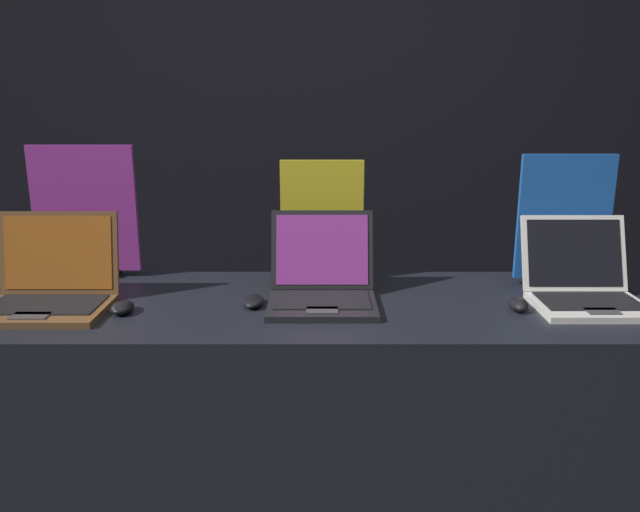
{
  "coord_description": "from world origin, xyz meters",
  "views": [
    {
      "loc": [
        -0.01,
        -1.53,
        1.51
      ],
      "look_at": [
        -0.01,
        0.35,
        1.03
      ],
      "focal_mm": 35.0,
      "sensor_mm": 36.0,
      "label": 1
    }
  ],
  "objects_px": {
    "mouse_middle": "(253,301)",
    "mouse_back": "(518,304)",
    "mouse_front": "(122,308)",
    "promo_stand_back": "(563,223)",
    "promo_stand_front": "(85,215)",
    "promo_stand_middle": "(322,224)",
    "laptop_front": "(49,287)",
    "laptop_middle": "(322,283)",
    "laptop_back": "(583,285)"
  },
  "relations": [
    {
      "from": "mouse_middle",
      "to": "mouse_back",
      "type": "bearing_deg",
      "value": -2.94
    },
    {
      "from": "mouse_front",
      "to": "promo_stand_back",
      "type": "relative_size",
      "value": 0.21
    },
    {
      "from": "promo_stand_front",
      "to": "promo_stand_middle",
      "type": "bearing_deg",
      "value": -2.55
    },
    {
      "from": "laptop_front",
      "to": "promo_stand_middle",
      "type": "xyz_separation_m",
      "value": [
        0.84,
        0.31,
        0.14
      ]
    },
    {
      "from": "mouse_front",
      "to": "mouse_back",
      "type": "bearing_deg",
      "value": 1.17
    },
    {
      "from": "promo_stand_front",
      "to": "laptop_middle",
      "type": "height_order",
      "value": "promo_stand_front"
    },
    {
      "from": "laptop_back",
      "to": "laptop_front",
      "type": "bearing_deg",
      "value": -178.64
    },
    {
      "from": "laptop_front",
      "to": "laptop_middle",
      "type": "distance_m",
      "value": 0.84
    },
    {
      "from": "laptop_front",
      "to": "promo_stand_back",
      "type": "xyz_separation_m",
      "value": [
        1.66,
        0.25,
        0.15
      ]
    },
    {
      "from": "laptop_middle",
      "to": "promo_stand_back",
      "type": "relative_size",
      "value": 0.79
    },
    {
      "from": "laptop_front",
      "to": "laptop_middle",
      "type": "height_order",
      "value": "laptop_front"
    },
    {
      "from": "laptop_front",
      "to": "laptop_middle",
      "type": "xyz_separation_m",
      "value": [
        0.84,
        0.05,
        -0.0
      ]
    },
    {
      "from": "mouse_middle",
      "to": "laptop_middle",
      "type": "bearing_deg",
      "value": 11.02
    },
    {
      "from": "promo_stand_middle",
      "to": "mouse_back",
      "type": "bearing_deg",
      "value": -29.43
    },
    {
      "from": "mouse_front",
      "to": "laptop_front",
      "type": "bearing_deg",
      "value": 167.07
    },
    {
      "from": "laptop_front",
      "to": "promo_stand_middle",
      "type": "height_order",
      "value": "promo_stand_middle"
    },
    {
      "from": "mouse_middle",
      "to": "promo_stand_back",
      "type": "bearing_deg",
      "value": 12.8
    },
    {
      "from": "laptop_front",
      "to": "promo_stand_front",
      "type": "bearing_deg",
      "value": 90.0
    },
    {
      "from": "laptop_back",
      "to": "promo_stand_front",
      "type": "bearing_deg",
      "value": 169.62
    },
    {
      "from": "laptop_front",
      "to": "laptop_middle",
      "type": "relative_size",
      "value": 1.07
    },
    {
      "from": "promo_stand_middle",
      "to": "laptop_back",
      "type": "bearing_deg",
      "value": -18.02
    },
    {
      "from": "promo_stand_middle",
      "to": "promo_stand_back",
      "type": "height_order",
      "value": "promo_stand_back"
    },
    {
      "from": "laptop_front",
      "to": "mouse_front",
      "type": "height_order",
      "value": "laptop_front"
    },
    {
      "from": "mouse_middle",
      "to": "promo_stand_back",
      "type": "relative_size",
      "value": 0.25
    },
    {
      "from": "mouse_middle",
      "to": "mouse_back",
      "type": "xyz_separation_m",
      "value": [
        0.81,
        -0.04,
        0.0
      ]
    },
    {
      "from": "promo_stand_front",
      "to": "laptop_back",
      "type": "bearing_deg",
      "value": -10.38
    },
    {
      "from": "mouse_middle",
      "to": "laptop_back",
      "type": "relative_size",
      "value": 0.33
    },
    {
      "from": "laptop_front",
      "to": "mouse_front",
      "type": "bearing_deg",
      "value": -12.93
    },
    {
      "from": "promo_stand_front",
      "to": "promo_stand_middle",
      "type": "height_order",
      "value": "promo_stand_front"
    },
    {
      "from": "mouse_front",
      "to": "promo_stand_middle",
      "type": "relative_size",
      "value": 0.23
    },
    {
      "from": "mouse_middle",
      "to": "mouse_front",
      "type": "bearing_deg",
      "value": -170.29
    },
    {
      "from": "laptop_middle",
      "to": "laptop_back",
      "type": "xyz_separation_m",
      "value": [
        0.82,
        -0.01,
        -0.0
      ]
    },
    {
      "from": "mouse_front",
      "to": "mouse_middle",
      "type": "height_order",
      "value": "mouse_front"
    },
    {
      "from": "laptop_front",
      "to": "mouse_front",
      "type": "relative_size",
      "value": 3.94
    },
    {
      "from": "promo_stand_front",
      "to": "promo_stand_middle",
      "type": "distance_m",
      "value": 0.84
    },
    {
      "from": "laptop_middle",
      "to": "mouse_back",
      "type": "height_order",
      "value": "laptop_middle"
    },
    {
      "from": "promo_stand_middle",
      "to": "laptop_front",
      "type": "bearing_deg",
      "value": -160.01
    },
    {
      "from": "mouse_front",
      "to": "laptop_back",
      "type": "height_order",
      "value": "laptop_back"
    },
    {
      "from": "mouse_front",
      "to": "promo_stand_front",
      "type": "height_order",
      "value": "promo_stand_front"
    },
    {
      "from": "laptop_back",
      "to": "promo_stand_back",
      "type": "relative_size",
      "value": 0.77
    },
    {
      "from": "promo_stand_front",
      "to": "laptop_back",
      "type": "xyz_separation_m",
      "value": [
        1.66,
        -0.3,
        -0.16
      ]
    },
    {
      "from": "mouse_middle",
      "to": "laptop_back",
      "type": "bearing_deg",
      "value": 1.53
    },
    {
      "from": "laptop_middle",
      "to": "promo_stand_middle",
      "type": "relative_size",
      "value": 0.84
    },
    {
      "from": "laptop_front",
      "to": "laptop_back",
      "type": "height_order",
      "value": "laptop_front"
    },
    {
      "from": "promo_stand_back",
      "to": "mouse_middle",
      "type": "bearing_deg",
      "value": -167.2
    },
    {
      "from": "laptop_front",
      "to": "mouse_middle",
      "type": "distance_m",
      "value": 0.63
    },
    {
      "from": "laptop_front",
      "to": "mouse_back",
      "type": "bearing_deg",
      "value": -1.2
    },
    {
      "from": "mouse_front",
      "to": "laptop_middle",
      "type": "distance_m",
      "value": 0.61
    },
    {
      "from": "promo_stand_front",
      "to": "mouse_middle",
      "type": "distance_m",
      "value": 0.74
    },
    {
      "from": "laptop_back",
      "to": "laptop_middle",
      "type": "bearing_deg",
      "value": 178.99
    }
  ]
}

